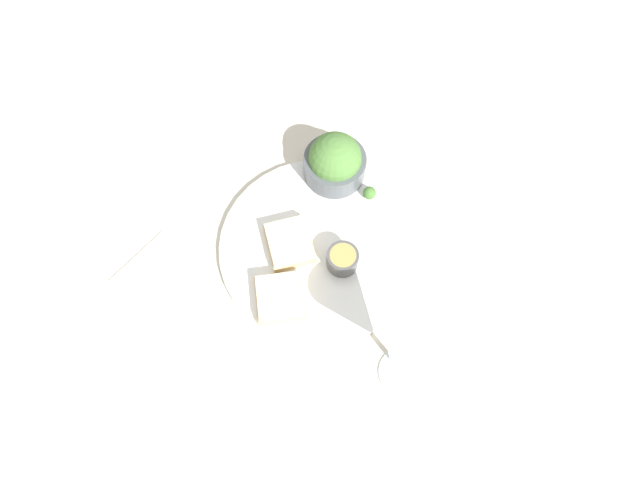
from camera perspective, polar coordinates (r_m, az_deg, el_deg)
The scene contains 9 objects.
ground_plane at distance 0.88m, azimuth 0.00°, elevation -0.91°, with size 4.00×4.00×0.00m, color beige.
dinner_plate at distance 0.87m, azimuth 0.00°, elevation -0.73°, with size 0.35×0.35×0.01m.
salad_bowl at distance 0.91m, azimuth 1.71°, elevation 8.95°, with size 0.11×0.11×0.10m.
sauce_ramekin at distance 0.84m, azimuth 2.79°, elevation -1.96°, with size 0.05×0.05×0.04m.
cheese_toast_near at distance 0.86m, azimuth -3.50°, elevation -0.35°, with size 0.11×0.11×0.03m.
cheese_toast_far at distance 0.82m, azimuth -4.62°, elevation -6.59°, with size 0.11×0.11×0.03m.
wine_glass at distance 0.72m, azimuth 10.83°, elevation -13.11°, with size 0.09×0.09×0.17m.
garnish at distance 0.91m, azimuth 5.62°, elevation 5.43°, with size 0.02×0.02×0.02m.
napkin at distance 0.90m, azimuth -17.54°, elevation -4.41°, with size 0.15×0.13×0.01m.
Camera 1 is at (-0.24, 0.26, 0.81)m, focal length 28.00 mm.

